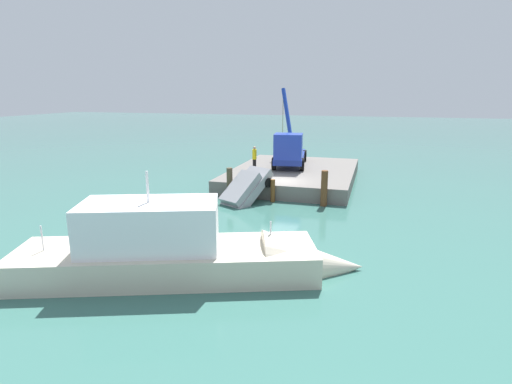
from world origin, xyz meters
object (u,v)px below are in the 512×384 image
(crane_truck, at_px, (289,150))
(salvaged_car, at_px, (242,194))
(moored_yacht, at_px, (208,263))
(dock_worker, at_px, (254,158))

(crane_truck, xyz_separation_m, salvaged_car, (8.25, -1.40, -1.83))
(crane_truck, bearing_deg, salvaged_car, -9.61)
(crane_truck, bearing_deg, moored_yacht, 2.21)
(dock_worker, bearing_deg, crane_truck, 124.24)
(crane_truck, distance_m, moored_yacht, 18.95)
(dock_worker, xyz_separation_m, salvaged_car, (6.56, 1.09, -1.36))
(crane_truck, xyz_separation_m, dock_worker, (1.69, -2.48, -0.47))
(moored_yacht, bearing_deg, dock_worker, -169.40)
(salvaged_car, xyz_separation_m, moored_yacht, (10.58, 2.12, -0.14))
(salvaged_car, relative_size, moored_yacht, 0.32)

